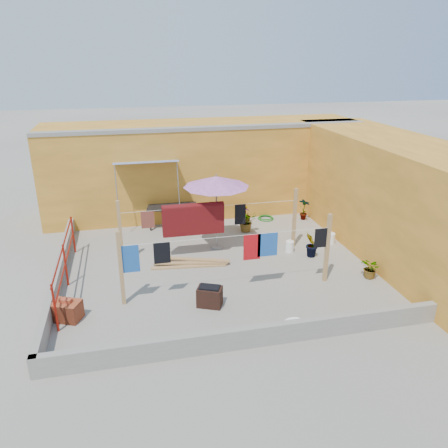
{
  "coord_description": "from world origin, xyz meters",
  "views": [
    {
      "loc": [
        -2.19,
        -10.45,
        5.37
      ],
      "look_at": [
        0.26,
        0.3,
        1.1
      ],
      "focal_mm": 35.0,
      "sensor_mm": 36.0,
      "label": 1
    }
  ],
  "objects": [
    {
      "name": "ground",
      "position": [
        0.0,
        0.0,
        0.0
      ],
      "size": [
        80.0,
        80.0,
        0.0
      ],
      "primitive_type": "plane",
      "color": "#9E998E",
      "rests_on": "ground"
    },
    {
      "name": "wall_back",
      "position": [
        0.5,
        4.69,
        1.61
      ],
      "size": [
        11.0,
        3.27,
        3.21
      ],
      "color": "gold",
      "rests_on": "ground"
    },
    {
      "name": "wall_right",
      "position": [
        5.2,
        0.0,
        1.6
      ],
      "size": [
        2.4,
        9.0,
        3.2
      ],
      "primitive_type": "cube",
      "color": "gold",
      "rests_on": "ground"
    },
    {
      "name": "parapet_front",
      "position": [
        0.0,
        -3.58,
        0.22
      ],
      "size": [
        8.3,
        0.16,
        0.44
      ],
      "primitive_type": "cube",
      "color": "gray",
      "rests_on": "ground"
    },
    {
      "name": "parapet_left",
      "position": [
        -4.08,
        0.0,
        0.22
      ],
      "size": [
        0.16,
        7.3,
        0.44
      ],
      "primitive_type": "cube",
      "color": "gray",
      "rests_on": "ground"
    },
    {
      "name": "red_railing",
      "position": [
        -3.85,
        -0.2,
        0.72
      ],
      "size": [
        0.05,
        4.2,
        1.1
      ],
      "color": "#A31B10",
      "rests_on": "ground"
    },
    {
      "name": "clothesline_rig",
      "position": [
        -0.41,
        0.51,
        1.07
      ],
      "size": [
        5.09,
        2.35,
        1.8
      ],
      "color": "tan",
      "rests_on": "ground"
    },
    {
      "name": "patio_umbrella",
      "position": [
        0.24,
        1.2,
        2.03
      ],
      "size": [
        2.46,
        2.46,
        2.26
      ],
      "color": "gray",
      "rests_on": "ground"
    },
    {
      "name": "outdoor_table",
      "position": [
        -0.84,
        3.2,
        0.67
      ],
      "size": [
        1.7,
        1.06,
        0.74
      ],
      "color": "black",
      "rests_on": "ground"
    },
    {
      "name": "brick_stack",
      "position": [
        -3.7,
        -1.79,
        0.22
      ],
      "size": [
        0.7,
        0.62,
        0.51
      ],
      "color": "#A54326",
      "rests_on": "ground"
    },
    {
      "name": "lumber_pile",
      "position": [
        -0.69,
        0.22,
        0.07
      ],
      "size": [
        2.14,
        0.82,
        0.13
      ],
      "color": "tan",
      "rests_on": "ground"
    },
    {
      "name": "brazier",
      "position": [
        -0.58,
        -1.92,
        0.24
      ],
      "size": [
        0.65,
        0.56,
        0.49
      ],
      "color": "black",
      "rests_on": "ground"
    },
    {
      "name": "white_basin",
      "position": [
        1.02,
        -3.18,
        0.05
      ],
      "size": [
        0.54,
        0.54,
        0.09
      ],
      "color": "white",
      "rests_on": "ground"
    },
    {
      "name": "water_jug_a",
      "position": [
        2.26,
        0.44,
        0.17
      ],
      "size": [
        0.24,
        0.24,
        0.38
      ],
      "color": "white",
      "rests_on": "ground"
    },
    {
      "name": "water_jug_b",
      "position": [
        3.7,
        0.74,
        0.17
      ],
      "size": [
        0.24,
        0.24,
        0.38
      ],
      "color": "white",
      "rests_on": "ground"
    },
    {
      "name": "green_hose",
      "position": [
        2.42,
        3.2,
        0.04
      ],
      "size": [
        0.56,
        0.56,
        0.08
      ],
      "color": "#186F1A",
      "rests_on": "ground"
    },
    {
      "name": "plant_back_a",
      "position": [
        1.46,
        2.27,
        0.34
      ],
      "size": [
        0.66,
        0.58,
        0.69
      ],
      "primitive_type": "imported",
      "rotation": [
        0.0,
        0.0,
        -0.08
      ],
      "color": "#235E1B",
      "rests_on": "ground"
    },
    {
      "name": "plant_back_b",
      "position": [
        1.6,
        2.93,
        0.33
      ],
      "size": [
        0.37,
        0.37,
        0.65
      ],
      "primitive_type": "imported",
      "rotation": [
        0.0,
        0.0,
        1.57
      ],
      "color": "#235E1B",
      "rests_on": "ground"
    },
    {
      "name": "plant_right_a",
      "position": [
        3.7,
        2.87,
        0.39
      ],
      "size": [
        0.47,
        0.49,
        0.78
      ],
      "primitive_type": "imported",
      "rotation": [
        0.0,
        0.0,
        2.25
      ],
      "color": "#235E1B",
      "rests_on": "ground"
    },
    {
      "name": "plant_right_b",
      "position": [
        2.72,
        -0.03,
        0.38
      ],
      "size": [
        0.49,
        0.52,
        0.75
      ],
      "primitive_type": "imported",
      "rotation": [
        0.0,
        0.0,
        4.23
      ],
      "color": "#235E1B",
      "rests_on": "ground"
    },
    {
      "name": "plant_right_c",
      "position": [
        3.7,
        -1.55,
        0.28
      ],
      "size": [
        0.52,
        0.58,
        0.55
      ],
      "primitive_type": "imported",
      "rotation": [
        0.0,
        0.0,
        4.92
      ],
      "color": "#235E1B",
      "rests_on": "ground"
    }
  ]
}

